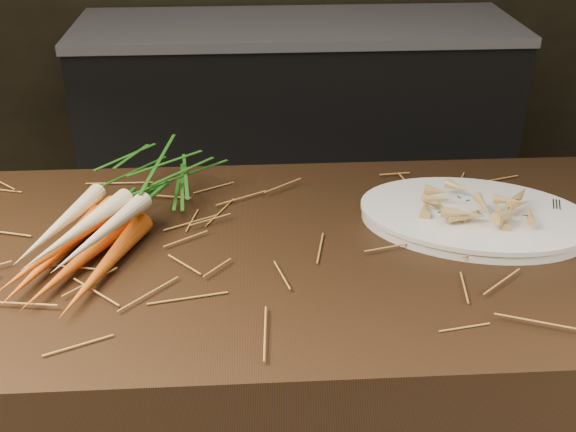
# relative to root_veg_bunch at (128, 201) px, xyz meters

# --- Properties ---
(back_counter) EXTENTS (1.82, 0.62, 0.84)m
(back_counter) POSITION_rel_root_veg_bunch_xyz_m (0.44, 1.78, -0.53)
(back_counter) COLOR black
(back_counter) RESTS_ON ground
(straw_bedding) EXTENTS (1.40, 0.60, 0.02)m
(straw_bedding) POSITION_rel_root_veg_bunch_xyz_m (0.14, -0.10, -0.04)
(straw_bedding) COLOR olive
(straw_bedding) RESTS_ON main_counter
(root_veg_bunch) EXTENTS (0.35, 0.56, 0.10)m
(root_veg_bunch) POSITION_rel_root_veg_bunch_xyz_m (0.00, 0.00, 0.00)
(root_veg_bunch) COLOR #E04D00
(root_veg_bunch) RESTS_ON main_counter
(serving_platter) EXTENTS (0.48, 0.39, 0.02)m
(serving_platter) POSITION_rel_root_veg_bunch_xyz_m (0.64, -0.04, -0.04)
(serving_platter) COLOR white
(serving_platter) RESTS_ON main_counter
(roasted_veg_heap) EXTENTS (0.24, 0.20, 0.05)m
(roasted_veg_heap) POSITION_rel_root_veg_bunch_xyz_m (0.64, -0.04, -0.00)
(roasted_veg_heap) COLOR #AE7F46
(roasted_veg_heap) RESTS_ON serving_platter
(serving_fork) EXTENTS (0.07, 0.15, 0.00)m
(serving_fork) POSITION_rel_root_veg_bunch_xyz_m (0.77, -0.10, -0.03)
(serving_fork) COLOR silver
(serving_fork) RESTS_ON serving_platter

